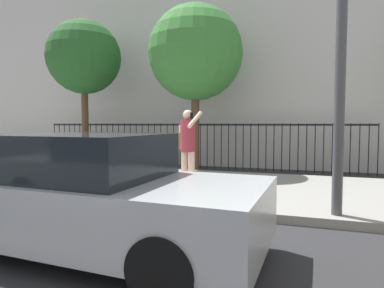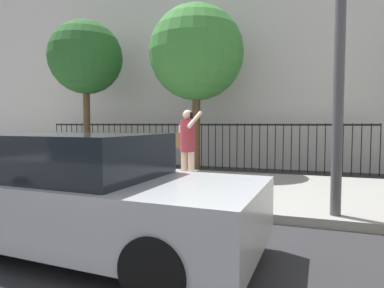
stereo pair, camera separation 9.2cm
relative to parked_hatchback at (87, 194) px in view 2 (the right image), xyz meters
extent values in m
plane|color=#28282B|center=(-1.36, 1.85, -0.70)|extent=(60.00, 60.00, 0.00)
cube|color=gray|center=(-1.36, 4.05, -0.63)|extent=(28.00, 4.40, 0.15)
cube|color=#BCB7B2|center=(-1.36, 10.35, 4.23)|extent=(28.00, 4.00, 9.86)
cube|color=black|center=(-1.36, 7.75, 0.85)|extent=(12.00, 0.04, 0.06)
cylinder|color=black|center=(-7.36, 7.75, 0.10)|extent=(0.03, 0.03, 1.60)
cylinder|color=black|center=(-7.10, 7.75, 0.10)|extent=(0.03, 0.03, 1.60)
cylinder|color=black|center=(-6.85, 7.75, 0.10)|extent=(0.03, 0.03, 1.60)
cylinder|color=black|center=(-6.59, 7.75, 0.10)|extent=(0.03, 0.03, 1.60)
cylinder|color=black|center=(-6.34, 7.75, 0.10)|extent=(0.03, 0.03, 1.60)
cylinder|color=black|center=(-6.08, 7.75, 0.10)|extent=(0.03, 0.03, 1.60)
cylinder|color=black|center=(-5.83, 7.75, 0.10)|extent=(0.03, 0.03, 1.60)
cylinder|color=black|center=(-5.57, 7.75, 0.10)|extent=(0.03, 0.03, 1.60)
cylinder|color=black|center=(-5.32, 7.75, 0.10)|extent=(0.03, 0.03, 1.60)
cylinder|color=black|center=(-5.06, 7.75, 0.10)|extent=(0.03, 0.03, 1.60)
cylinder|color=black|center=(-4.81, 7.75, 0.10)|extent=(0.03, 0.03, 1.60)
cylinder|color=black|center=(-4.55, 7.75, 0.10)|extent=(0.03, 0.03, 1.60)
cylinder|color=black|center=(-4.30, 7.75, 0.10)|extent=(0.03, 0.03, 1.60)
cylinder|color=black|center=(-4.04, 7.75, 0.10)|extent=(0.03, 0.03, 1.60)
cylinder|color=black|center=(-3.78, 7.75, 0.10)|extent=(0.03, 0.03, 1.60)
cylinder|color=black|center=(-3.53, 7.75, 0.10)|extent=(0.03, 0.03, 1.60)
cylinder|color=black|center=(-3.27, 7.75, 0.10)|extent=(0.03, 0.03, 1.60)
cylinder|color=black|center=(-3.02, 7.75, 0.10)|extent=(0.03, 0.03, 1.60)
cylinder|color=black|center=(-2.76, 7.75, 0.10)|extent=(0.03, 0.03, 1.60)
cylinder|color=black|center=(-2.51, 7.75, 0.10)|extent=(0.03, 0.03, 1.60)
cylinder|color=black|center=(-2.25, 7.75, 0.10)|extent=(0.03, 0.03, 1.60)
cylinder|color=black|center=(-2.00, 7.75, 0.10)|extent=(0.03, 0.03, 1.60)
cylinder|color=black|center=(-1.74, 7.75, 0.10)|extent=(0.03, 0.03, 1.60)
cylinder|color=black|center=(-1.49, 7.75, 0.10)|extent=(0.03, 0.03, 1.60)
cylinder|color=black|center=(-1.23, 7.75, 0.10)|extent=(0.03, 0.03, 1.60)
cylinder|color=black|center=(-0.98, 7.75, 0.10)|extent=(0.03, 0.03, 1.60)
cylinder|color=black|center=(-0.72, 7.75, 0.10)|extent=(0.03, 0.03, 1.60)
cylinder|color=black|center=(-0.47, 7.75, 0.10)|extent=(0.03, 0.03, 1.60)
cylinder|color=black|center=(-0.21, 7.75, 0.10)|extent=(0.03, 0.03, 1.60)
cylinder|color=black|center=(0.04, 7.75, 0.10)|extent=(0.03, 0.03, 1.60)
cylinder|color=black|center=(0.30, 7.75, 0.10)|extent=(0.03, 0.03, 1.60)
cylinder|color=black|center=(0.56, 7.75, 0.10)|extent=(0.03, 0.03, 1.60)
cylinder|color=black|center=(0.81, 7.75, 0.10)|extent=(0.03, 0.03, 1.60)
cylinder|color=black|center=(1.07, 7.75, 0.10)|extent=(0.03, 0.03, 1.60)
cylinder|color=black|center=(1.32, 7.75, 0.10)|extent=(0.03, 0.03, 1.60)
cylinder|color=black|center=(1.58, 7.75, 0.10)|extent=(0.03, 0.03, 1.60)
cylinder|color=black|center=(1.83, 7.75, 0.10)|extent=(0.03, 0.03, 1.60)
cylinder|color=black|center=(2.09, 7.75, 0.10)|extent=(0.03, 0.03, 1.60)
cylinder|color=black|center=(2.34, 7.75, 0.10)|extent=(0.03, 0.03, 1.60)
cylinder|color=black|center=(2.60, 7.75, 0.10)|extent=(0.03, 0.03, 1.60)
cylinder|color=black|center=(2.85, 7.75, 0.10)|extent=(0.03, 0.03, 1.60)
cylinder|color=black|center=(3.11, 7.75, 0.10)|extent=(0.03, 0.03, 1.60)
cylinder|color=black|center=(3.36, 7.75, 0.10)|extent=(0.03, 0.03, 1.60)
cylinder|color=black|center=(3.62, 7.75, 0.10)|extent=(0.03, 0.03, 1.60)
cylinder|color=black|center=(3.87, 7.75, 0.10)|extent=(0.03, 0.03, 1.60)
cylinder|color=black|center=(4.13, 7.75, 0.10)|extent=(0.03, 0.03, 1.60)
cylinder|color=black|center=(4.39, 7.75, 0.10)|extent=(0.03, 0.03, 1.60)
cylinder|color=black|center=(4.64, 7.75, 0.10)|extent=(0.03, 0.03, 1.60)
cube|color=#ADAFB5|center=(0.05, 0.00, -0.13)|extent=(4.27, 1.97, 0.70)
cube|color=black|center=(-0.15, 0.01, 0.47)|extent=(2.06, 1.68, 0.55)
cylinder|color=black|center=(1.43, 0.76, -0.38)|extent=(0.65, 0.25, 0.64)
cylinder|color=black|center=(1.36, -0.88, -0.38)|extent=(0.65, 0.25, 0.64)
cylinder|color=black|center=(-1.27, 0.87, -0.38)|extent=(0.65, 0.25, 0.64)
cylinder|color=beige|center=(0.09, 3.64, -0.15)|extent=(0.15, 0.15, 0.79)
cylinder|color=beige|center=(-0.10, 3.70, -0.15)|extent=(0.15, 0.15, 0.79)
cylinder|color=#992D38|center=(-0.01, 3.67, 0.61)|extent=(0.42, 0.42, 0.73)
sphere|color=beige|center=(-0.01, 3.67, 1.08)|extent=(0.22, 0.22, 0.22)
cylinder|color=beige|center=(0.18, 3.61, 0.97)|extent=(0.23, 0.51, 0.39)
cylinder|color=beige|center=(-0.20, 3.72, 0.58)|extent=(0.09, 0.09, 0.55)
cube|color=black|center=(0.12, 3.57, 1.06)|extent=(0.07, 0.03, 0.15)
cube|color=brown|center=(-0.26, 3.74, 0.50)|extent=(0.31, 0.23, 0.34)
cube|color=brown|center=(-4.09, 5.39, -0.10)|extent=(1.60, 0.45, 0.05)
cube|color=brown|center=(-4.09, 5.19, 0.18)|extent=(1.60, 0.06, 0.44)
cube|color=#333338|center=(-4.79, 5.39, -0.35)|extent=(0.08, 0.41, 0.40)
cube|color=#333338|center=(-3.39, 5.39, -0.35)|extent=(0.08, 0.41, 0.40)
cylinder|color=#47474C|center=(3.01, 2.15, 1.85)|extent=(0.16, 0.16, 4.80)
cylinder|color=#4C3823|center=(-0.75, 6.49, 0.79)|extent=(0.25, 0.25, 2.98)
sphere|color=#387A33|center=(-0.75, 6.49, 3.09)|extent=(2.95, 2.95, 2.95)
cylinder|color=#4C3823|center=(-4.81, 6.39, 0.90)|extent=(0.23, 0.23, 3.21)
sphere|color=#235623|center=(-4.81, 6.39, 3.20)|extent=(2.55, 2.55, 2.55)
camera|label=1|loc=(2.48, -3.40, 0.87)|focal=30.75mm
camera|label=2|loc=(2.57, -3.37, 0.87)|focal=30.75mm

